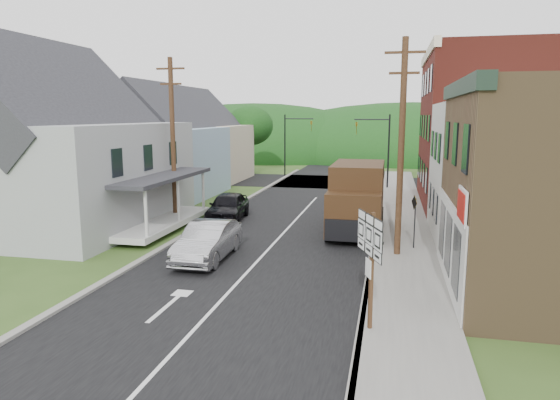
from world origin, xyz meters
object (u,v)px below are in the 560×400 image
Objects in this scene: warning_sign at (415,214)px; delivery_van at (357,198)px; silver_sedan at (208,241)px; route_sign_cluster at (370,254)px; dark_sedan at (228,207)px.

delivery_van is at bearing 114.51° from warning_sign.
silver_sedan is 9.06m from route_sign_cluster.
dark_sedan is 16.05m from route_sign_cluster.
dark_sedan is 11.11m from warning_sign.
warning_sign is at bearing -28.90° from dark_sedan.
dark_sedan is at bearing 100.58° from route_sign_cluster.
silver_sedan is at bearing -176.39° from warning_sign.
delivery_van is (7.40, -1.51, 1.00)m from dark_sedan.
warning_sign is (10.10, -4.54, 0.88)m from dark_sedan.
dark_sedan is 7.62m from delivery_van.
warning_sign reaches higher than dark_sedan.
dark_sedan is at bearing 138.59° from warning_sign.
dark_sedan is 0.73× the size of delivery_van.
silver_sedan is 9.01m from warning_sign.
route_sign_cluster is at bearing -84.47° from delivery_van.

